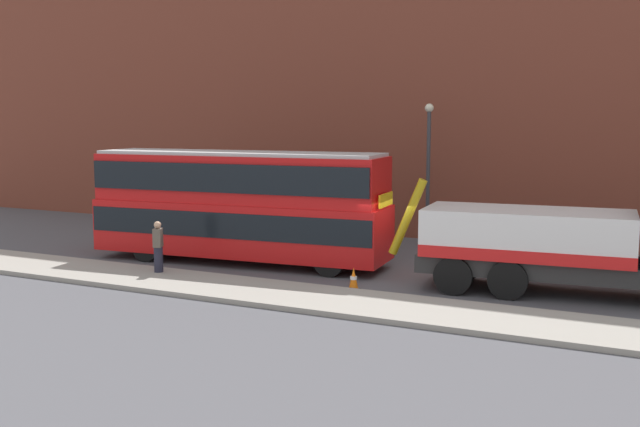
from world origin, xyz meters
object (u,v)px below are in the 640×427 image
recovery_tow_truck (590,239)px  street_lamp (428,162)px  traffic_cone_near_bus (354,280)px  double_decker_bus (239,202)px  pedestrian_onlooker (158,247)px

recovery_tow_truck → street_lamp: bearing=132.9°
traffic_cone_near_bus → street_lamp: (-0.41, 8.60, 3.13)m
street_lamp → double_decker_bus: bearing=-128.4°
double_decker_bus → traffic_cone_near_bus: 6.20m
double_decker_bus → pedestrian_onlooker: bearing=-115.2°
double_decker_bus → pedestrian_onlooker: double_decker_bus is taller
recovery_tow_truck → double_decker_bus: double_decker_bus is taller
pedestrian_onlooker → street_lamp: 11.72m
pedestrian_onlooker → street_lamp: (6.26, 9.59, 2.49)m
double_decker_bus → recovery_tow_truck: bearing=-4.6°
double_decker_bus → pedestrian_onlooker: (-1.19, -3.19, -1.25)m
recovery_tow_truck → traffic_cone_near_bus: (-6.57, -2.24, -1.42)m
recovery_tow_truck → traffic_cone_near_bus: 7.09m
recovery_tow_truck → pedestrian_onlooker: bearing=-171.1°
recovery_tow_truck → traffic_cone_near_bus: bearing=-166.0°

